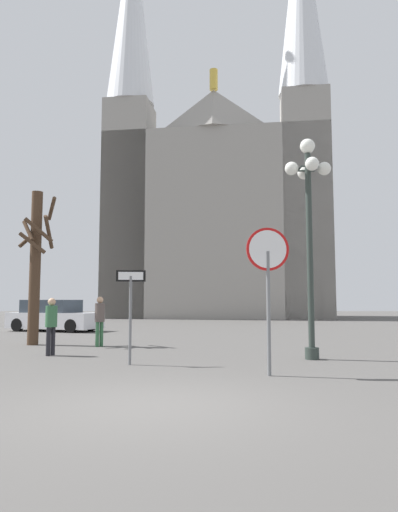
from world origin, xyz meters
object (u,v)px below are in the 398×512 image
Objects in this scene: cathedral at (218,193)px; pedestrian_walking at (51,321)px; stop_sign at (268,269)px; one_way_arrow_sign at (130,303)px; pedestrian_standing at (100,316)px; parked_car_near_white at (54,316)px; bare_tree at (36,262)px; street_lamp at (309,209)px.

pedestrian_walking is (-6.25, -28.84, -10.33)m from cathedral.
one_way_arrow_sign is at bearing 151.02° from stop_sign.
one_way_arrow_sign is at bearing -97.10° from cathedral.
one_way_arrow_sign is 1.36× the size of pedestrian_standing.
parked_car_near_white is (-9.19, -18.44, -10.56)m from cathedral.
pedestrian_walking is at bearing -108.59° from pedestrian_standing.
bare_tree is 7.67m from parked_car_near_white.
pedestrian_walking is at bearing 172.45° from street_lamp.
stop_sign is 9.70m from bare_tree.
cathedral is 33.66m from stop_sign.
parked_car_near_white is at bearing 100.98° from bare_tree.
bare_tree is 1.09× the size of parked_car_near_white.
bare_tree reaches higher than stop_sign.
street_lamp is at bearing -7.55° from pedestrian_walking.
stop_sign is 0.62× the size of parked_car_near_white.
bare_tree is 3.25× the size of pedestrian_standing.
one_way_arrow_sign is 6.55m from bare_tree.
pedestrian_standing is (3.78, -7.88, 0.27)m from parked_car_near_white.
parked_car_near_white is (-1.40, 7.24, -2.11)m from bare_tree.
bare_tree is (-7.78, -25.68, -8.45)m from cathedral.
one_way_arrow_sign is at bearing -70.29° from pedestrian_standing.
parked_car_near_white is 3.09× the size of pedestrian_walking.
pedestrian_standing is at bearing -15.22° from bare_tree.
stop_sign is at bearing -91.43° from cathedral.
cathedral reaches higher than one_way_arrow_sign.
parked_car_near_white is 10.81m from pedestrian_walking.
pedestrian_standing is at bearing 127.13° from stop_sign.
stop_sign reaches higher than one_way_arrow_sign.
street_lamp is at bearing -25.66° from bare_tree.
one_way_arrow_sign is at bearing -37.85° from pedestrian_walking.
street_lamp is 3.57× the size of pedestrian_standing.
cathedral is 17.21× the size of one_way_arrow_sign.
cathedral is at bearing 77.77° from pedestrian_walking.
stop_sign is 16.34m from parked_car_near_white.
bare_tree is 3.38× the size of pedestrian_walking.
stop_sign reaches higher than pedestrian_walking.
one_way_arrow_sign is 13.42m from parked_car_near_white.
bare_tree is at bearing 115.85° from pedestrian_walking.
stop_sign is 6.61m from pedestrian_walking.
one_way_arrow_sign is 5.27m from street_lamp.
one_way_arrow_sign is (-3.83, -30.72, -9.82)m from cathedral.
bare_tree is at bearing 164.78° from pedestrian_standing.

